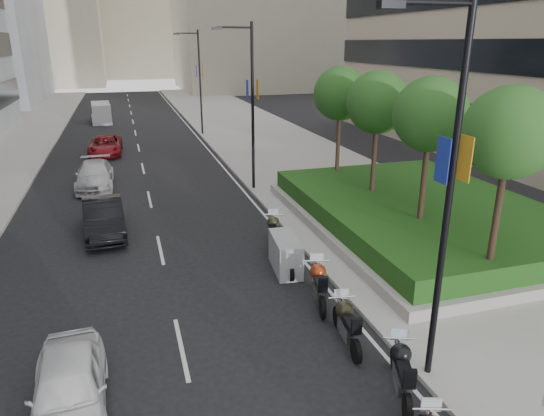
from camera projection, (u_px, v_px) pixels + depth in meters
name	position (u px, v px, depth m)	size (l,w,h in m)	color
sidewalk_right	(271.00, 144.00, 39.75)	(10.00, 100.00, 0.15)	#9E9B93
lane_edge	(207.00, 149.00, 38.31)	(0.12, 100.00, 0.01)	silver
lane_centre	(140.00, 153.00, 36.88)	(0.12, 100.00, 0.01)	silver
planter	(421.00, 221.00, 21.85)	(10.00, 14.00, 0.40)	#9F9B94
hedge	(423.00, 208.00, 21.65)	(9.40, 13.40, 0.80)	#234413
tree_0	(510.00, 134.00, 14.36)	(2.80, 2.80, 6.30)	#332319
tree_1	(431.00, 115.00, 17.98)	(2.80, 2.80, 6.30)	#332319
tree_2	(378.00, 103.00, 21.59)	(2.80, 2.80, 6.30)	#332319
tree_3	(340.00, 94.00, 25.21)	(2.80, 2.80, 6.30)	#332319
lamp_post_0	(445.00, 184.00, 10.56)	(2.34, 0.45, 9.00)	black
lamp_post_1	(250.00, 100.00, 25.94)	(2.34, 0.45, 9.00)	black
lamp_post_2	(198.00, 77.00, 42.22)	(2.34, 0.45, 9.00)	black
motorcycle_2	(402.00, 371.00, 11.45)	(1.10, 2.27, 1.19)	black
motorcycle_3	(346.00, 323.00, 13.41)	(0.78, 2.34, 1.17)	black
motorcycle_4	(319.00, 284.00, 15.51)	(0.93, 2.43, 1.23)	black
motorcycle_5	(285.00, 254.00, 17.71)	(1.08, 2.25, 1.29)	black
motorcycle_6	(273.00, 231.00, 19.84)	(1.02, 2.34, 1.20)	black
car_a	(69.00, 388.00, 10.79)	(1.63, 4.04, 1.38)	white
car_b	(104.00, 218.00, 21.04)	(1.63, 4.66, 1.54)	black
car_c	(95.00, 175.00, 27.95)	(2.02, 4.96, 1.44)	#B5B5B7
car_d	(105.00, 145.00, 36.15)	(2.27, 4.92, 1.37)	maroon
delivery_van	(101.00, 114.00, 50.42)	(2.08, 4.83, 1.98)	silver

